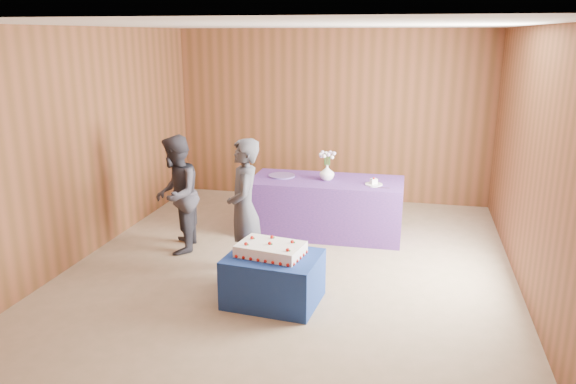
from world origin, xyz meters
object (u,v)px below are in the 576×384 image
(cake_table, at_px, (273,279))
(serving_table, at_px, (326,207))
(vase, at_px, (327,173))
(sheet_cake, at_px, (271,249))
(guest_left, at_px, (244,209))
(guest_right, at_px, (176,195))

(cake_table, bearing_deg, serving_table, 90.28)
(serving_table, bearing_deg, vase, -82.34)
(sheet_cake, relative_size, guest_left, 0.47)
(serving_table, height_order, guest_left, guest_left)
(guest_left, bearing_deg, sheet_cake, 21.17)
(cake_table, height_order, sheet_cake, sheet_cake)
(serving_table, bearing_deg, guest_right, -148.97)
(guest_right, bearing_deg, cake_table, 40.33)
(cake_table, bearing_deg, guest_left, 134.42)
(guest_left, bearing_deg, cake_table, 22.13)
(cake_table, relative_size, serving_table, 0.45)
(vase, distance_m, guest_left, 1.66)
(guest_right, bearing_deg, vase, 107.55)
(cake_table, height_order, serving_table, serving_table)
(cake_table, xyz_separation_m, guest_left, (-0.48, 0.59, 0.52))
(vase, bearing_deg, guest_right, -149.00)
(vase, relative_size, guest_right, 0.14)
(serving_table, height_order, guest_right, guest_right)
(serving_table, bearing_deg, cake_table, -95.68)
(sheet_cake, xyz_separation_m, guest_left, (-0.45, 0.57, 0.21))
(cake_table, distance_m, sheet_cake, 0.31)
(vase, bearing_deg, sheet_cake, -96.19)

